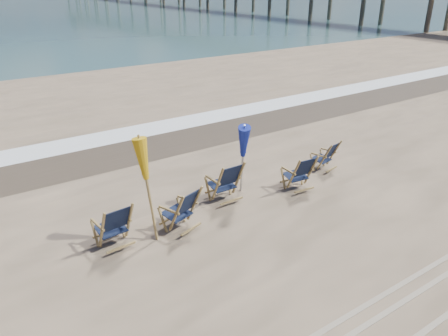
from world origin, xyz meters
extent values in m
cube|color=silver|center=(0.00, 8.30, 0.00)|extent=(200.00, 1.40, 0.01)
cube|color=#42362A|center=(0.00, 6.80, 0.00)|extent=(200.00, 2.60, 0.00)
cylinder|color=olive|center=(-2.17, 1.71, 1.10)|extent=(0.06, 0.06, 2.21)
cone|color=gold|center=(-2.17, 1.71, 1.73)|extent=(0.30, 0.30, 0.85)
cylinder|color=#A5A5AD|center=(0.53, 2.19, 1.02)|extent=(0.06, 0.06, 2.04)
cone|color=navy|center=(0.53, 2.19, 1.56)|extent=(0.30, 0.30, 0.85)
camera|label=1|loc=(-5.35, -5.61, 5.06)|focal=35.00mm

